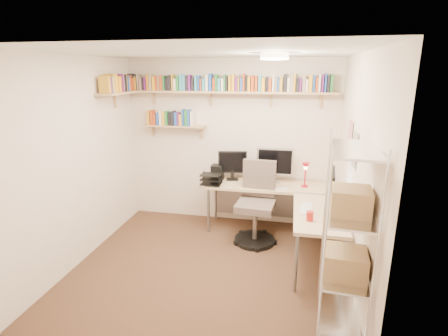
{
  "coord_description": "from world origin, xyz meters",
  "views": [
    {
      "loc": [
        0.93,
        -3.69,
        2.31
      ],
      "look_at": [
        0.09,
        0.55,
        1.11
      ],
      "focal_mm": 28.0,
      "sensor_mm": 36.0,
      "label": 1
    }
  ],
  "objects": [
    {
      "name": "corner_desk",
      "position": [
        0.7,
        0.95,
        0.71
      ],
      "size": [
        1.91,
        1.82,
        1.24
      ],
      "color": "beige",
      "rests_on": "ground"
    },
    {
      "name": "office_chair",
      "position": [
        0.49,
        0.82,
        0.48
      ],
      "size": [
        0.59,
        0.6,
        1.13
      ],
      "rotation": [
        0.0,
        0.0,
        -0.08
      ],
      "color": "black",
      "rests_on": "ground"
    },
    {
      "name": "wire_rack",
      "position": [
        1.42,
        -0.92,
        0.99
      ],
      "size": [
        0.45,
        0.82,
        1.82
      ],
      "rotation": [
        0.0,
        0.0,
        -0.09
      ],
      "color": "silver",
      "rests_on": "ground"
    },
    {
      "name": "ground",
      "position": [
        0.0,
        0.0,
        0.0
      ],
      "size": [
        3.2,
        3.2,
        0.0
      ],
      "primitive_type": "plane",
      "color": "#40251B",
      "rests_on": "ground"
    },
    {
      "name": "room_shell",
      "position": [
        0.0,
        0.0,
        1.55
      ],
      "size": [
        3.24,
        3.04,
        2.52
      ],
      "color": "beige",
      "rests_on": "ground"
    },
    {
      "name": "wall_shelves",
      "position": [
        -0.43,
        1.29,
        2.03
      ],
      "size": [
        3.12,
        1.09,
        0.8
      ],
      "color": "tan",
      "rests_on": "ground"
    }
  ]
}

